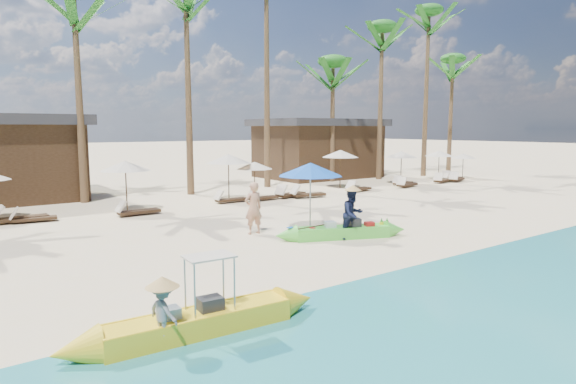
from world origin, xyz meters
TOP-DOWN VIEW (x-y plane):
  - ground at (0.00, 0.00)m, footprint 240.00×240.00m
  - wet_sand_strip at (0.00, -5.00)m, footprint 240.00×4.50m
  - green_canoe at (1.74, 1.08)m, footprint 4.81×2.22m
  - yellow_canoe at (-5.37, -3.07)m, footprint 5.38×0.89m
  - tourist at (-0.31, 3.35)m, footprint 0.68×0.46m
  - vendor_green at (1.92, 0.79)m, footprint 0.84×0.67m
  - vendor_yellow at (-6.09, -3.28)m, footprint 0.52×0.69m
  - blue_umbrella at (1.51, 2.51)m, footprint 2.27×2.27m
  - lounger_4_left at (-6.66, 10.35)m, footprint 1.93×0.69m
  - lounger_4_right at (-6.27, 10.09)m, footprint 1.69×0.71m
  - resort_parasol_5 at (-2.47, 10.44)m, footprint 2.16×2.16m
  - lounger_5_left at (-2.47, 9.23)m, footprint 1.80×0.57m
  - resort_parasol_6 at (2.76, 10.74)m, footprint 2.28×2.28m
  - lounger_6_left at (2.41, 10.05)m, footprint 1.70×0.56m
  - lounger_6_right at (4.03, 9.70)m, footprint 1.66×0.56m
  - resort_parasol_7 at (4.07, 10.40)m, footprint 1.87×1.87m
  - lounger_7_left at (5.82, 9.80)m, footprint 2.03×1.08m
  - lounger_7_right at (6.52, 9.20)m, footprint 1.96×0.93m
  - resort_parasol_8 at (10.75, 11.31)m, footprint 2.26×2.26m
  - lounger_8_left at (10.40, 9.42)m, footprint 1.84×0.78m
  - resort_parasol_9 at (15.53, 10.70)m, footprint 2.09×2.09m
  - lounger_9_left at (14.35, 9.20)m, footprint 1.86×0.92m
  - lounger_9_right at (14.88, 10.01)m, footprint 1.81×0.86m
  - resort_parasol_10 at (19.74, 10.93)m, footprint 2.01×2.01m
  - lounger_10_left at (18.25, 9.49)m, footprint 1.94×1.01m
  - lounger_10_right at (19.74, 9.92)m, footprint 1.99×0.72m
  - resort_parasol_11 at (21.94, 10.48)m, footprint 1.77×1.77m
  - lounger_11_left at (19.58, 9.32)m, footprint 1.98×1.18m
  - palm_3 at (-3.36, 14.27)m, footprint 2.08×2.08m
  - palm_4 at (2.15, 14.01)m, footprint 2.08×2.08m
  - palm_5 at (7.45, 14.38)m, footprint 2.08×2.08m
  - palm_6 at (12.84, 14.52)m, footprint 2.08×2.08m
  - palm_7 at (16.57, 13.68)m, footprint 2.08×2.08m
  - palm_8 at (21.07, 13.33)m, footprint 2.08×2.08m
  - palm_9 at (26.21, 14.81)m, footprint 2.08×2.08m
  - pavilion_east at (14.00, 17.50)m, footprint 8.80×6.60m

SIDE VIEW (x-z plane):
  - ground at x=0.00m, z-range 0.00..0.00m
  - wet_sand_strip at x=0.00m, z-range 0.00..0.01m
  - lounger_4_right at x=-6.27m, z-range -0.09..0.47m
  - lounger_6_right at x=4.03m, z-range -0.09..0.47m
  - lounger_6_left at x=2.41m, z-range -0.10..0.48m
  - lounger_9_right at x=14.88m, z-range -0.10..0.49m
  - lounger_8_left at x=10.40m, z-range -0.10..0.50m
  - lounger_9_left at x=14.35m, z-range -0.10..0.51m
  - lounger_5_left at x=-2.47m, z-range -0.10..0.51m
  - lounger_10_left at x=18.25m, z-range -0.10..0.53m
  - lounger_7_right at x=6.52m, z-range -0.11..0.53m
  - lounger_11_left at x=19.58m, z-range -0.11..0.54m
  - lounger_4_left at x=-6.66m, z-range -0.11..0.54m
  - green_canoe at x=1.74m, z-range -0.11..0.54m
  - lounger_7_left at x=5.82m, z-range -0.11..0.55m
  - lounger_10_right at x=19.74m, z-range -0.11..0.55m
  - yellow_canoe at x=-5.37m, z-range -0.47..0.93m
  - vendor_yellow at x=-6.09m, z-range 0.18..1.12m
  - vendor_green at x=1.92m, z-range 0.00..1.68m
  - tourist at x=-0.31m, z-range 0.00..1.80m
  - resort_parasol_11 at x=21.94m, z-range 0.73..2.55m
  - resort_parasol_7 at x=4.07m, z-range 0.77..2.70m
  - resort_parasol_10 at x=19.74m, z-range 0.83..2.90m
  - resort_parasol_9 at x=15.53m, z-range 0.86..3.01m
  - resort_parasol_5 at x=-2.47m, z-range 0.89..3.12m
  - resort_parasol_8 at x=10.75m, z-range 0.94..3.27m
  - resort_parasol_6 at x=2.76m, z-range 0.94..3.28m
  - pavilion_east at x=14.00m, z-range 0.05..4.35m
  - blue_umbrella at x=1.51m, z-range 0.98..3.42m
  - palm_6 at x=12.84m, z-range 2.79..11.31m
  - palm_9 at x=26.21m, z-range 3.14..12.97m
  - palm_3 at x=-3.36m, z-range 3.32..13.83m
  - palm_7 at x=16.57m, z-range 3.46..14.53m
  - palm_4 at x=2.15m, z-range 3.60..15.30m
  - palm_8 at x=21.07m, z-range 3.83..16.53m
  - palm_5 at x=7.45m, z-range 4.02..17.62m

